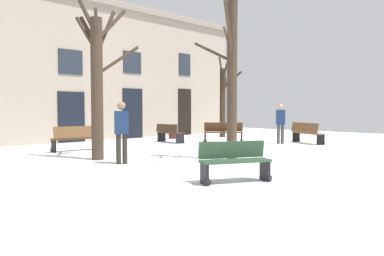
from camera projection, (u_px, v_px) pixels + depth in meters
The scene contains 13 objects.
ground_plane at pixel (224, 153), 13.28m from camera, with size 30.33×30.33×0.00m, color white.
building_facade at pixel (100, 68), 18.86m from camera, with size 18.96×0.60×7.11m.
tree_right_of_center at pixel (223, 98), 20.91m from camera, with size 1.57×2.58×4.62m.
tree_center at pixel (232, 63), 11.41m from camera, with size 2.10×2.33×6.17m.
tree_near_facade at pixel (97, 78), 11.59m from camera, with size 1.63×1.54×5.29m.
litter_bin at pixel (173, 131), 19.97m from camera, with size 0.50×0.50×0.75m.
bench_by_litter_bin at pixel (223, 132), 17.81m from camera, with size 1.53×1.70×0.93m.
bench_near_lamp at pixel (169, 133), 17.64m from camera, with size 0.72×1.76×0.86m.
bench_back_to_back_right at pixel (76, 138), 13.99m from camera, with size 1.79×0.61×0.94m.
bench_facing_shops at pixel (307, 133), 17.17m from camera, with size 1.19×1.90×0.94m.
bench_back_to_back_left at pixel (235, 161), 8.04m from camera, with size 1.57×1.08×0.87m.
person_crossing_plaza at pixel (122, 129), 10.69m from camera, with size 0.44×0.37×1.78m.
person_near_bench at pixel (281, 121), 16.91m from camera, with size 0.42×0.43×1.80m.
Camera 1 is at (-10.12, -8.57, 1.57)m, focal length 35.26 mm.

